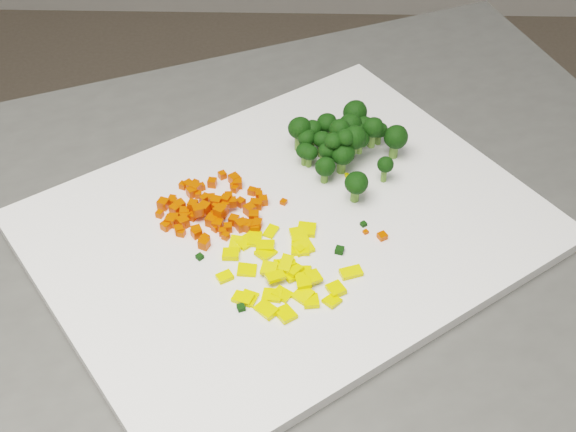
{
  "coord_description": "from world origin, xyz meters",
  "views": [
    {
      "loc": [
        -0.04,
        -0.61,
        1.47
      ],
      "look_at": [
        -0.06,
        -0.03,
        0.92
      ],
      "focal_mm": 50.0,
      "sensor_mm": 36.0,
      "label": 1
    }
  ],
  "objects_px": {
    "cutting_board": "(288,228)",
    "pepper_pile": "(288,265)",
    "carrot_pile": "(212,200)",
    "broccoli_pile": "(354,141)"
  },
  "relations": [
    {
      "from": "pepper_pile",
      "to": "broccoli_pile",
      "type": "height_order",
      "value": "broccoli_pile"
    },
    {
      "from": "cutting_board",
      "to": "pepper_pile",
      "type": "distance_m",
      "value": 0.07
    },
    {
      "from": "carrot_pile",
      "to": "broccoli_pile",
      "type": "bearing_deg",
      "value": 28.92
    },
    {
      "from": "carrot_pile",
      "to": "broccoli_pile",
      "type": "xyz_separation_m",
      "value": [
        0.15,
        0.08,
        0.01
      ]
    },
    {
      "from": "broccoli_pile",
      "to": "pepper_pile",
      "type": "bearing_deg",
      "value": -112.47
    },
    {
      "from": "carrot_pile",
      "to": "pepper_pile",
      "type": "relative_size",
      "value": 0.86
    },
    {
      "from": "cutting_board",
      "to": "broccoli_pile",
      "type": "height_order",
      "value": "broccoli_pile"
    },
    {
      "from": "carrot_pile",
      "to": "broccoli_pile",
      "type": "height_order",
      "value": "broccoli_pile"
    },
    {
      "from": "cutting_board",
      "to": "pepper_pile",
      "type": "bearing_deg",
      "value": -88.72
    },
    {
      "from": "cutting_board",
      "to": "pepper_pile",
      "type": "height_order",
      "value": "pepper_pile"
    }
  ]
}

